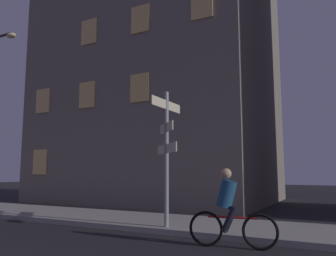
{
  "coord_description": "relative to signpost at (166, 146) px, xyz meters",
  "views": [
    {
      "loc": [
        4.43,
        -1.97,
        1.54
      ],
      "look_at": [
        0.32,
        5.76,
        2.67
      ],
      "focal_mm": 36.19,
      "sensor_mm": 36.0,
      "label": 1
    }
  ],
  "objects": [
    {
      "name": "building_left_block",
      "position": [
        -4.75,
        8.19,
        8.35
      ],
      "size": [
        11.36,
        8.77,
        21.11
      ],
      "color": "slate",
      "rests_on": "ground_plane"
    },
    {
      "name": "cyclist",
      "position": [
        1.98,
        -0.95,
        -1.46
      ],
      "size": [
        1.81,
        0.38,
        1.61
      ],
      "color": "black",
      "rests_on": "ground_plane"
    },
    {
      "name": "sidewalk_kerb",
      "position": [
        -0.23,
        1.05,
        -2.14
      ],
      "size": [
        40.0,
        2.76,
        0.14
      ],
      "primitive_type": "cube",
      "color": "#9E9991",
      "rests_on": "ground_plane"
    },
    {
      "name": "signpost",
      "position": [
        0.0,
        0.0,
        0.0
      ],
      "size": [
        1.2,
        1.57,
        3.52
      ],
      "color": "gray",
      "rests_on": "sidewalk_kerb"
    }
  ]
}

